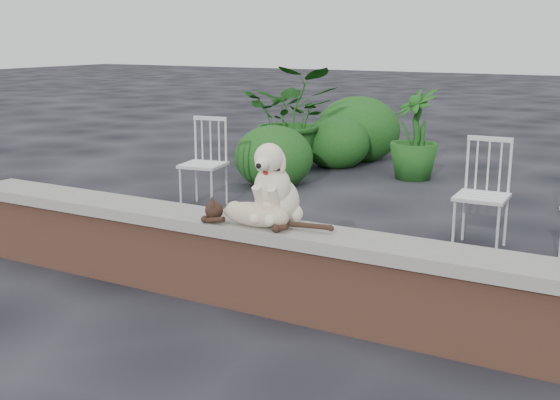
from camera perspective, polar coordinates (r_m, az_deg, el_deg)
The scene contains 10 objects.
ground at distance 4.50m, azimuth 3.71°, elevation -9.88°, with size 60.00×60.00×0.00m, color black.
brick_wall at distance 4.41m, azimuth 3.76°, elevation -6.89°, with size 6.00×0.30×0.50m, color brown.
capstone at distance 4.31m, azimuth 3.82°, elevation -3.28°, with size 6.20×0.40×0.08m, color slate.
dog at distance 4.47m, azimuth -0.24°, elevation 1.54°, with size 0.36×0.48×0.55m, color beige, non-canonical shape.
cat at distance 4.43m, azimuth -2.10°, elevation -1.08°, with size 1.04×0.25×0.18m, color tan, non-canonical shape.
chair_b at distance 6.06m, azimuth 16.34°, elevation 0.42°, with size 0.56×0.56×0.94m, color silver, non-canonical shape.
chair_a at distance 7.31m, azimuth -6.37°, elevation 3.04°, with size 0.56×0.56×0.94m, color silver, non-canonical shape.
potted_plant_a at distance 9.36m, azimuth 1.02°, elevation 6.83°, with size 1.26×1.09×1.40m, color #164814.
potted_plant_b at distance 8.86m, azimuth 11.07°, elevation 5.37°, with size 0.64×0.64×1.14m, color #164814.
shrubbery at distance 9.56m, azimuth 4.49°, elevation 5.05°, with size 1.28×3.17×0.97m.
Camera 1 is at (1.77, -3.73, 1.78)m, focal length 44.28 mm.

